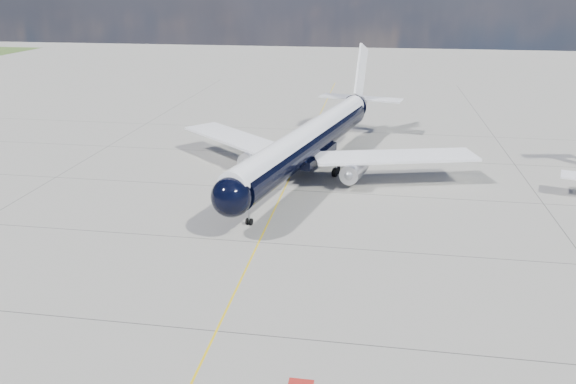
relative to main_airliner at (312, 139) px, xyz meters
name	(u,v)px	position (x,y,z in m)	size (l,w,h in m)	color
ground	(290,177)	(-2.54, -2.15, -4.59)	(320.00, 320.00, 0.00)	gray
taxiway_centerline	(284,190)	(-2.54, -7.15, -4.59)	(0.16, 160.00, 0.01)	#DEB70B
main_airliner	(312,139)	(0.00, 0.00, 0.00)	(40.94, 50.60, 14.80)	black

